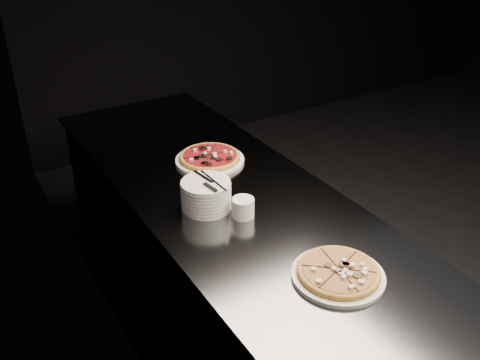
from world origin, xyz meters
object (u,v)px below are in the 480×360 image
pizza_tomato (210,158)px  ramekin (243,207)px  plate_stack (206,195)px  pizza_mushroom (338,273)px  cutlery (209,182)px  counter (242,296)px

pizza_tomato → ramekin: ramekin is taller
pizza_tomato → plate_stack: bearing=-120.5°
pizza_mushroom → cutlery: bearing=104.6°
counter → pizza_mushroom: bearing=-87.7°
pizza_tomato → cutlery: bearing=-118.5°
cutlery → ramekin: (0.08, -0.11, -0.07)m
cutlery → pizza_mushroom: bearing=-82.9°
cutlery → ramekin: bearing=-61.3°
pizza_tomato → plate_stack: plate_stack is taller
counter → pizza_mushroom: size_ratio=7.46×
pizza_mushroom → plate_stack: (-0.15, 0.57, 0.04)m
pizza_tomato → cutlery: 0.40m
ramekin → plate_stack: bearing=125.2°
pizza_mushroom → plate_stack: 0.59m
counter → ramekin: size_ratio=29.79×
ramekin → cutlery: bearing=126.1°
pizza_tomato → cutlery: cutlery is taller
pizza_tomato → plate_stack: 0.38m
counter → plate_stack: plate_stack is taller
cutlery → counter: bearing=-20.1°
pizza_tomato → pizza_mushroom: bearing=-92.6°
ramekin → counter: bearing=60.9°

